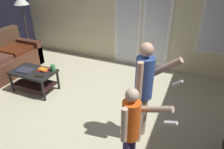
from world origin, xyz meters
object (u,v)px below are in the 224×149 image
(cup_near_edge, at_px, (53,68))
(book_stack, at_px, (43,70))
(coffee_table, at_px, (34,76))
(person_child, at_px, (131,127))
(floor_lamp, at_px, (21,3))
(tv_remote_black, at_px, (39,76))
(person_adult, at_px, (145,86))
(laptop_closed, at_px, (25,70))

(cup_near_edge, height_order, book_stack, cup_near_edge)
(coffee_table, distance_m, person_child, 2.67)
(floor_lamp, height_order, book_stack, floor_lamp)
(cup_near_edge, height_order, tv_remote_black, cup_near_edge)
(person_adult, bearing_deg, person_child, -85.87)
(floor_lamp, height_order, cup_near_edge, floor_lamp)
(coffee_table, relative_size, floor_lamp, 0.54)
(laptop_closed, xyz_separation_m, cup_near_edge, (0.52, 0.22, 0.05))
(cup_near_edge, bearing_deg, person_child, -31.16)
(cup_near_edge, xyz_separation_m, book_stack, (-0.19, -0.08, -0.04))
(coffee_table, distance_m, floor_lamp, 2.37)
(person_child, bearing_deg, laptop_closed, 158.39)
(laptop_closed, bearing_deg, floor_lamp, 126.06)
(person_adult, height_order, person_child, person_adult)
(tv_remote_black, relative_size, book_stack, 0.69)
(coffee_table, height_order, book_stack, book_stack)
(person_adult, height_order, tv_remote_black, person_adult)
(person_child, distance_m, floor_lamp, 4.71)
(person_adult, bearing_deg, floor_lamp, 153.88)
(book_stack, bearing_deg, floor_lamp, 140.18)
(person_adult, distance_m, cup_near_edge, 2.12)
(coffee_table, bearing_deg, floor_lamp, 135.22)
(tv_remote_black, distance_m, book_stack, 0.25)
(coffee_table, bearing_deg, person_adult, -9.78)
(person_adult, relative_size, person_child, 1.21)
(coffee_table, bearing_deg, book_stack, 28.81)
(person_adult, height_order, cup_near_edge, person_adult)
(person_adult, height_order, floor_lamp, floor_lamp)
(person_adult, bearing_deg, coffee_table, 170.22)
(book_stack, bearing_deg, person_adult, -12.89)
(person_child, bearing_deg, book_stack, 152.61)
(laptop_closed, bearing_deg, cup_near_edge, 18.07)
(person_child, relative_size, laptop_closed, 4.00)
(person_adult, xyz_separation_m, book_stack, (-2.19, 0.50, -0.44))
(person_adult, height_order, book_stack, person_adult)
(person_child, xyz_separation_m, tv_remote_black, (-2.13, 0.93, -0.29))
(coffee_table, height_order, person_child, person_child)
(coffee_table, xyz_separation_m, floor_lamp, (-1.50, 1.49, 1.08))
(coffee_table, height_order, floor_lamp, floor_lamp)
(coffee_table, distance_m, tv_remote_black, 0.34)
(person_adult, bearing_deg, cup_near_edge, 163.83)
(laptop_closed, height_order, book_stack, book_stack)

